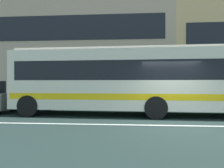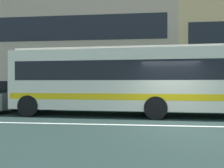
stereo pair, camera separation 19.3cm
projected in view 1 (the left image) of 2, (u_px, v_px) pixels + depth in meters
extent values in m
plane|color=#20302D|center=(178.00, 126.00, 7.84)|extent=(160.00, 160.00, 0.00)
cube|color=silver|center=(178.00, 126.00, 7.84)|extent=(60.00, 0.16, 0.01)
cube|color=#347130|center=(190.00, 98.00, 14.02)|extent=(20.38, 1.10, 1.17)
cube|color=tan|center=(65.00, 48.00, 25.33)|extent=(23.38, 11.37, 11.46)
cube|color=black|center=(47.00, 28.00, 19.64)|extent=(21.51, 0.04, 2.29)
cube|color=beige|center=(138.00, 80.00, 10.44)|extent=(12.25, 2.98, 2.76)
cube|color=black|center=(138.00, 71.00, 10.44)|extent=(11.52, 2.97, 0.88)
cube|color=gold|center=(138.00, 95.00, 10.44)|extent=(12.01, 3.00, 0.28)
cube|color=beige|center=(138.00, 50.00, 10.43)|extent=(11.75, 2.56, 0.12)
cube|color=black|center=(21.00, 72.00, 11.17)|extent=(0.11, 2.10, 0.97)
cylinder|color=black|center=(28.00, 106.00, 9.91)|extent=(1.01, 0.32, 1.00)
cylinder|color=black|center=(49.00, 102.00, 12.19)|extent=(1.01, 0.32, 1.00)
cylinder|color=black|center=(156.00, 108.00, 9.21)|extent=(1.01, 0.32, 1.00)
cylinder|color=black|center=(152.00, 103.00, 11.49)|extent=(1.01, 0.32, 1.00)
cylinder|color=black|center=(13.00, 105.00, 11.97)|extent=(0.66, 0.27, 0.64)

